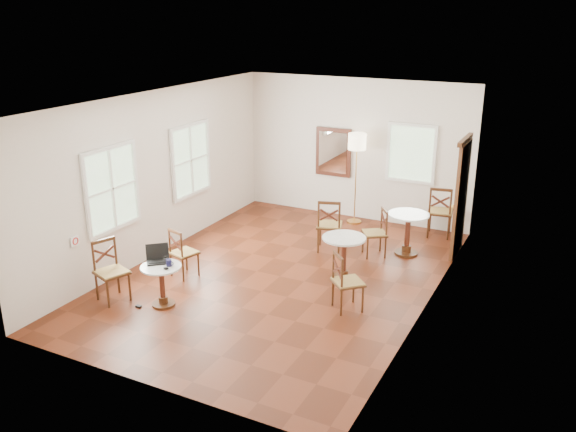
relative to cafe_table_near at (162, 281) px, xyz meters
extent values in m
plane|color=#57210E|center=(1.13, 1.74, -0.41)|extent=(7.00, 7.00, 0.00)
cube|color=silver|center=(1.13, 5.24, 1.09)|extent=(5.00, 0.02, 3.00)
cube|color=silver|center=(1.13, -1.76, 1.09)|extent=(5.00, 0.02, 3.00)
cube|color=silver|center=(-1.37, 1.74, 1.09)|extent=(0.02, 7.00, 3.00)
cube|color=silver|center=(3.63, 1.74, 1.09)|extent=(0.02, 7.00, 3.00)
cube|color=white|center=(1.13, 1.74, 2.59)|extent=(5.00, 7.00, 0.02)
cube|color=#542F18|center=(3.59, 4.14, 0.64)|extent=(0.06, 0.90, 2.10)
cube|color=#432410|center=(3.57, 4.14, 1.74)|extent=(0.08, 1.02, 0.08)
sphere|color=#BF8C3F|center=(3.53, 3.82, 0.59)|extent=(0.07, 0.07, 0.07)
cube|color=#4B1F14|center=(0.63, 5.20, 0.99)|extent=(0.80, 0.05, 1.05)
cube|color=white|center=(0.63, 5.17, 0.99)|extent=(0.64, 0.02, 0.88)
cube|color=white|center=(-1.34, -0.36, 0.54)|extent=(0.02, 0.16, 0.16)
torus|color=red|center=(-1.33, -0.36, 0.54)|extent=(0.02, 0.12, 0.12)
cube|color=white|center=(-1.34, 0.54, 1.14)|extent=(0.06, 1.22, 1.42)
cube|color=white|center=(-1.34, 2.74, 1.14)|extent=(0.06, 1.22, 1.42)
cube|color=white|center=(2.33, 5.21, 1.14)|extent=(1.02, 0.06, 1.22)
cylinder|color=#432410|center=(0.00, 0.00, -0.39)|extent=(0.35, 0.35, 0.04)
cylinder|color=#432410|center=(0.00, 0.00, -0.32)|extent=(0.14, 0.14, 0.11)
cylinder|color=#4B1F14|center=(0.00, 0.00, -0.05)|extent=(0.08, 0.08, 0.53)
cylinder|color=#432410|center=(0.00, 0.00, 0.20)|extent=(0.12, 0.12, 0.05)
cylinder|color=silver|center=(0.00, 0.00, 0.24)|extent=(0.62, 0.62, 0.03)
cylinder|color=#432410|center=(2.13, 2.11, -0.38)|extent=(0.42, 0.42, 0.04)
cylinder|color=#432410|center=(2.13, 2.11, -0.30)|extent=(0.17, 0.17, 0.12)
cylinder|color=#4B1F14|center=(2.13, 2.11, 0.01)|extent=(0.09, 0.09, 0.62)
cylinder|color=#432410|center=(2.13, 2.11, 0.30)|extent=(0.15, 0.15, 0.06)
cylinder|color=silver|center=(2.13, 2.11, 0.35)|extent=(0.73, 0.73, 0.03)
cylinder|color=#432410|center=(2.77, 3.68, -0.38)|extent=(0.43, 0.43, 0.04)
cylinder|color=#432410|center=(2.77, 3.68, -0.30)|extent=(0.17, 0.17, 0.13)
cylinder|color=#4B1F14|center=(2.77, 3.68, 0.02)|extent=(0.10, 0.10, 0.64)
cylinder|color=#432410|center=(2.77, 3.68, 0.32)|extent=(0.15, 0.15, 0.06)
cylinder|color=silver|center=(2.77, 3.68, 0.37)|extent=(0.75, 0.75, 0.03)
cylinder|color=#432410|center=(-0.14, 1.15, -0.20)|extent=(0.03, 0.03, 0.41)
cylinder|color=#432410|center=(-0.23, 0.83, -0.20)|extent=(0.03, 0.03, 0.41)
cylinder|color=#432410|center=(-0.45, 1.24, -0.20)|extent=(0.03, 0.03, 0.41)
cylinder|color=#432410|center=(-0.54, 0.92, -0.20)|extent=(0.03, 0.03, 0.41)
cube|color=#432410|center=(-0.34, 1.04, 0.01)|extent=(0.50, 0.50, 0.03)
cube|color=olive|center=(-0.34, 1.04, 0.02)|extent=(0.47, 0.47, 0.04)
cylinder|color=#432410|center=(-0.23, 0.83, 0.23)|extent=(0.03, 0.03, 0.45)
cylinder|color=#432410|center=(-0.54, 0.92, 0.23)|extent=(0.03, 0.03, 0.45)
cube|color=#432410|center=(-0.39, 0.88, 0.44)|extent=(0.34, 0.13, 0.05)
cube|color=#4B1F14|center=(-0.39, 0.88, 0.24)|extent=(0.29, 0.10, 0.20)
cube|color=#4B1F14|center=(-0.39, 0.88, 0.24)|extent=(0.29, 0.10, 0.20)
cylinder|color=#432410|center=(-0.69, -0.45, -0.18)|extent=(0.04, 0.04, 0.46)
cylinder|color=#432410|center=(-1.03, -0.32, -0.18)|extent=(0.04, 0.04, 0.46)
cylinder|color=#432410|center=(-0.56, -0.10, -0.18)|extent=(0.04, 0.04, 0.46)
cylinder|color=#432410|center=(-0.91, 0.03, -0.18)|extent=(0.04, 0.04, 0.46)
cube|color=#432410|center=(-0.80, -0.21, 0.06)|extent=(0.58, 0.58, 0.03)
cube|color=olive|center=(-0.80, -0.21, 0.07)|extent=(0.55, 0.55, 0.04)
cylinder|color=#432410|center=(-1.03, -0.32, 0.31)|extent=(0.04, 0.04, 0.51)
cylinder|color=#432410|center=(-0.91, 0.03, 0.31)|extent=(0.04, 0.04, 0.51)
cube|color=#432410|center=(-0.97, -0.15, 0.54)|extent=(0.17, 0.38, 0.05)
cube|color=#4B1F14|center=(-0.97, -0.15, 0.32)|extent=(0.14, 0.32, 0.23)
cube|color=#4B1F14|center=(-0.97, -0.15, 0.32)|extent=(0.14, 0.32, 0.23)
cylinder|color=#432410|center=(1.52, 3.48, -0.17)|extent=(0.04, 0.04, 0.48)
cylinder|color=#432410|center=(1.64, 3.11, -0.17)|extent=(0.04, 0.04, 0.48)
cylinder|color=#432410|center=(1.15, 3.36, -0.17)|extent=(0.04, 0.04, 0.48)
cylinder|color=#432410|center=(1.27, 2.99, -0.17)|extent=(0.04, 0.04, 0.48)
cube|color=#432410|center=(1.40, 3.24, 0.08)|extent=(0.59, 0.59, 0.03)
cube|color=olive|center=(1.40, 3.24, 0.09)|extent=(0.56, 0.56, 0.04)
cylinder|color=#432410|center=(1.64, 3.11, 0.34)|extent=(0.04, 0.04, 0.53)
cylinder|color=#432410|center=(1.27, 2.99, 0.34)|extent=(0.04, 0.04, 0.53)
cube|color=#432410|center=(1.46, 3.05, 0.58)|extent=(0.40, 0.16, 0.05)
cube|color=#4B1F14|center=(1.46, 3.05, 0.35)|extent=(0.34, 0.13, 0.23)
cube|color=#4B1F14|center=(1.46, 3.05, 0.35)|extent=(0.34, 0.13, 0.23)
cylinder|color=#432410|center=(2.82, 1.16, -0.19)|extent=(0.03, 0.03, 0.43)
cylinder|color=#432410|center=(2.58, 0.92, -0.19)|extent=(0.03, 0.03, 0.43)
cylinder|color=#432410|center=(2.58, 1.41, -0.19)|extent=(0.03, 0.03, 0.43)
cylinder|color=#432410|center=(2.33, 1.17, -0.19)|extent=(0.03, 0.03, 0.43)
cube|color=#432410|center=(2.58, 1.17, 0.03)|extent=(0.60, 0.60, 0.03)
cube|color=olive|center=(2.58, 1.17, 0.05)|extent=(0.57, 0.57, 0.04)
cylinder|color=#432410|center=(2.58, 0.92, 0.27)|extent=(0.03, 0.03, 0.48)
cylinder|color=#432410|center=(2.33, 1.17, 0.27)|extent=(0.03, 0.03, 0.48)
cube|color=#432410|center=(2.45, 1.04, 0.49)|extent=(0.28, 0.29, 0.05)
cube|color=#4B1F14|center=(2.45, 1.04, 0.28)|extent=(0.23, 0.24, 0.21)
cube|color=#4B1F14|center=(2.45, 1.04, 0.28)|extent=(0.23, 0.24, 0.21)
cylinder|color=#432410|center=(3.24, 5.14, -0.16)|extent=(0.04, 0.04, 0.49)
cylinder|color=#432410|center=(3.30, 4.75, -0.16)|extent=(0.04, 0.04, 0.49)
cylinder|color=#432410|center=(2.85, 5.08, -0.16)|extent=(0.04, 0.04, 0.49)
cylinder|color=#432410|center=(2.91, 4.69, -0.16)|extent=(0.04, 0.04, 0.49)
cube|color=#432410|center=(3.07, 4.91, 0.09)|extent=(0.55, 0.55, 0.03)
cube|color=olive|center=(3.07, 4.91, 0.11)|extent=(0.52, 0.52, 0.04)
cylinder|color=#432410|center=(3.30, 4.75, 0.36)|extent=(0.04, 0.04, 0.55)
cylinder|color=#432410|center=(2.91, 4.69, 0.36)|extent=(0.04, 0.04, 0.55)
cube|color=#432410|center=(3.10, 4.72, 0.61)|extent=(0.42, 0.10, 0.05)
cube|color=#4B1F14|center=(3.10, 4.72, 0.37)|extent=(0.35, 0.08, 0.24)
cube|color=#4B1F14|center=(3.10, 4.72, 0.37)|extent=(0.35, 0.08, 0.24)
cylinder|color=#432410|center=(2.01, 3.40, -0.20)|extent=(0.03, 0.03, 0.42)
cylinder|color=#432410|center=(2.29, 3.59, -0.20)|extent=(0.03, 0.03, 0.42)
cylinder|color=#432410|center=(2.20, 3.12, -0.20)|extent=(0.03, 0.03, 0.42)
cylinder|color=#432410|center=(2.48, 3.31, -0.20)|extent=(0.03, 0.03, 0.42)
cube|color=#432410|center=(2.24, 3.35, 0.02)|extent=(0.57, 0.57, 0.03)
cube|color=olive|center=(2.24, 3.35, 0.03)|extent=(0.54, 0.54, 0.04)
cylinder|color=#432410|center=(2.29, 3.59, 0.25)|extent=(0.03, 0.03, 0.47)
cylinder|color=#432410|center=(2.48, 3.31, 0.25)|extent=(0.03, 0.03, 0.47)
cube|color=#432410|center=(2.38, 3.45, 0.46)|extent=(0.23, 0.31, 0.05)
cube|color=#4B1F14|center=(2.38, 3.45, 0.26)|extent=(0.19, 0.26, 0.21)
cube|color=#4B1F14|center=(2.38, 3.45, 0.26)|extent=(0.19, 0.26, 0.21)
cylinder|color=#BF8C3F|center=(1.27, 4.89, -0.39)|extent=(0.31, 0.31, 0.03)
cylinder|color=#BF8C3F|center=(1.27, 4.89, 0.47)|extent=(0.03, 0.03, 1.76)
cylinder|color=beige|center=(1.27, 4.89, 1.35)|extent=(0.37, 0.37, 0.33)
cube|color=black|center=(-0.13, 0.10, 0.26)|extent=(0.43, 0.42, 0.02)
cube|color=black|center=(-0.13, 0.10, 0.27)|extent=(0.31, 0.30, 0.00)
cube|color=black|center=(-0.21, 0.20, 0.38)|extent=(0.31, 0.29, 0.24)
cube|color=silver|center=(-0.21, 0.20, 0.38)|extent=(0.27, 0.24, 0.19)
ellipsoid|color=black|center=(0.14, -0.06, 0.27)|extent=(0.10, 0.06, 0.04)
cylinder|color=#111036|center=(0.11, 0.07, 0.30)|extent=(0.09, 0.09, 0.10)
torus|color=#111036|center=(0.16, 0.07, 0.30)|extent=(0.07, 0.01, 0.07)
cylinder|color=white|center=(-0.02, 0.15, 0.30)|extent=(0.06, 0.06, 0.11)
cube|color=black|center=(-0.29, -0.24, -0.39)|extent=(0.09, 0.05, 0.04)
camera|label=1|loc=(5.47, -6.57, 3.94)|focal=37.51mm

